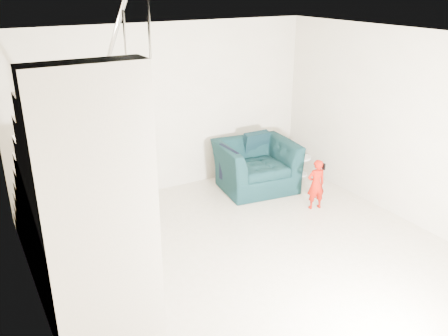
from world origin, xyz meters
The scene contains 12 objects.
floor centered at (0.00, 0.00, 0.00)m, with size 5.50×5.50×0.00m, color tan.
ceiling centered at (0.00, 0.00, 2.70)m, with size 5.50×5.50×0.00m, color silver.
back_wall centered at (0.00, 2.75, 1.35)m, with size 5.00×5.00×0.00m, color #B8AC96.
left_wall centered at (-2.50, 0.00, 1.35)m, with size 5.50×5.50×0.00m, color #B8AC96.
right_wall centered at (2.50, 0.00, 1.35)m, with size 5.50×5.50×0.00m, color #B8AC96.
armchair centered at (1.23, 2.01, 0.40)m, with size 1.23×1.08×0.80m, color black.
toddler centered at (1.59, 0.91, 0.40)m, with size 0.29×0.19×0.79m, color #8E1904.
side_table centered at (2.25, 2.08, 0.23)m, with size 0.35×0.35×0.35m.
staircase centered at (-2.00, 0.55, 0.95)m, with size 1.02×3.03×3.62m.
cushion centered at (1.44, 2.35, 0.64)m, with size 0.47×0.13×0.44m, color black.
throw centered at (0.70, 1.99, 0.50)m, with size 0.05×0.54×0.61m, color black.
phone centered at (1.67, 0.86, 0.69)m, with size 0.02×0.05×0.10m, color black.
Camera 1 is at (-2.90, -4.09, 3.28)m, focal length 38.00 mm.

